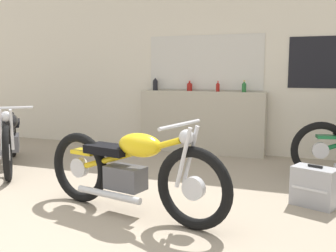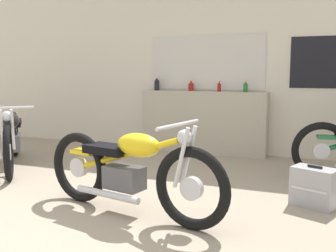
% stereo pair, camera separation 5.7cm
% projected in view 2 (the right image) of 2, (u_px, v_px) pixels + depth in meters
% --- Properties ---
extents(ground_plane, '(24.00, 24.00, 0.00)m').
position_uv_depth(ground_plane, '(71.00, 232.00, 3.30)').
color(ground_plane, gray).
extents(wall_back, '(10.00, 0.07, 2.80)m').
position_uv_depth(wall_back, '(201.00, 67.00, 6.49)').
color(wall_back, beige).
rests_on(wall_back, ground_plane).
extents(sill_counter, '(2.06, 0.28, 1.01)m').
position_uv_depth(sill_counter, '(203.00, 122.00, 6.42)').
color(sill_counter, '#B7AD99').
rests_on(sill_counter, ground_plane).
extents(bottle_leftmost, '(0.08, 0.08, 0.23)m').
position_uv_depth(bottle_leftmost, '(157.00, 84.00, 6.66)').
color(bottle_leftmost, black).
rests_on(bottle_leftmost, sill_counter).
extents(bottle_left_center, '(0.09, 0.09, 0.16)m').
position_uv_depth(bottle_left_center, '(191.00, 86.00, 6.46)').
color(bottle_left_center, maroon).
rests_on(bottle_left_center, sill_counter).
extents(bottle_center, '(0.06, 0.06, 0.17)m').
position_uv_depth(bottle_center, '(219.00, 87.00, 6.24)').
color(bottle_center, maroon).
rests_on(bottle_center, sill_counter).
extents(bottle_right_center, '(0.07, 0.07, 0.18)m').
position_uv_depth(bottle_right_center, '(246.00, 87.00, 6.07)').
color(bottle_right_center, '#23662D').
rests_on(bottle_right_center, sill_counter).
extents(motorcycle_yellow, '(2.03, 0.69, 0.91)m').
position_uv_depth(motorcycle_yellow, '(129.00, 170.00, 3.66)').
color(motorcycle_yellow, black).
rests_on(motorcycle_yellow, ground_plane).
extents(motorcycle_black, '(1.46, 1.72, 0.90)m').
position_uv_depth(motorcycle_black, '(11.00, 136.00, 5.49)').
color(motorcycle_black, black).
rests_on(motorcycle_black, ground_plane).
extents(hard_case_silver, '(0.47, 0.38, 0.42)m').
position_uv_depth(hard_case_silver, '(314.00, 187.00, 3.89)').
color(hard_case_silver, '#9E9EA3').
rests_on(hard_case_silver, ground_plane).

